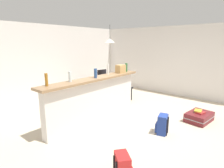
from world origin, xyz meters
The scene contains 18 objects.
ground_plane centered at (0.00, 0.00, -0.03)m, with size 13.00×13.00×0.05m, color beige.
wall_back centered at (0.00, 3.05, 1.25)m, with size 6.60×0.10×2.50m, color silver.
wall_right centered at (3.05, 0.30, 1.25)m, with size 0.10×6.00×2.50m, color silver.
partition_half_wall centered at (-0.57, 0.42, 0.52)m, with size 2.80×0.20×1.04m, color silver.
bar_countertop centered at (-0.57, 0.42, 1.06)m, with size 2.96×0.40×0.05m, color #93704C.
bottle_amber centered at (-1.79, 0.50, 1.22)m, with size 0.06×0.06×0.25m, color #9E661E.
bottle_clear centered at (-1.25, 0.48, 1.20)m, with size 0.07×0.07×0.23m, color silver.
bottle_blue centered at (-0.57, 0.39, 1.20)m, with size 0.07×0.07×0.22m, color #284C89.
bottle_white centered at (0.01, 0.51, 1.23)m, with size 0.06×0.06×0.28m, color silver.
bottle_green centered at (0.68, 0.40, 1.21)m, with size 0.07×0.07×0.25m, color #2D6B38.
grocery_bag centered at (0.42, 0.41, 1.20)m, with size 0.26×0.18×0.22m, color tan.
dining_table centered at (1.27, 1.49, 0.65)m, with size 1.10×0.80×0.74m.
dining_chair_near_partition centered at (1.23, 0.92, 0.52)m, with size 0.44×0.44×0.93m.
dining_chair_far_side centered at (1.35, 2.09, 0.52)m, with size 0.45×0.45×0.93m.
pendant_lamp centered at (1.28, 1.54, 1.98)m, with size 0.34×0.34×0.64m.
suitcase_flat_maroon centered at (1.06, -1.58, 0.11)m, with size 0.86×0.57×0.22m.
backpack_blue centered at (-0.14, -1.16, 0.20)m, with size 0.32×0.29×0.42m.
book_stack centered at (1.03, -1.58, 0.25)m, with size 0.26×0.26×0.06m.
Camera 1 is at (-3.65, -2.73, 1.91)m, focal length 29.88 mm.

